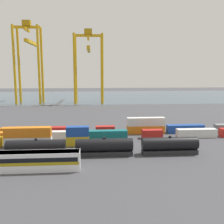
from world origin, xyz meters
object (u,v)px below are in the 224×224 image
shipping_container_10 (107,135)px  shipping_container_17 (64,131)px  shipping_container_19 (146,129)px  shipping_container_9 (60,136)px  gantry_crane_central (89,58)px  shipping_container_8 (12,136)px  gantry_crane_west (29,54)px  shipping_container_16 (21,132)px  shipping_container_11 (152,134)px  freight_tank_row (71,148)px

shipping_container_10 → shipping_container_17: 14.59m
shipping_container_19 → shipping_container_17: bearing=180.0°
shipping_container_9 → gantry_crane_central: 99.46m
shipping_container_8 → gantry_crane_west: gantry_crane_west is taller
shipping_container_17 → shipping_container_19: same height
shipping_container_10 → shipping_container_16: (-26.34, 6.06, 0.00)m
shipping_container_9 → shipping_container_17: size_ratio=0.50×
shipping_container_8 → shipping_container_9: 13.60m
shipping_container_8 → shipping_container_9: (13.60, 0.00, 0.00)m
gantry_crane_west → gantry_crane_central: bearing=0.6°
shipping_container_8 → shipping_container_9: size_ratio=2.00×
shipping_container_17 → shipping_container_8: bearing=-156.5°
gantry_crane_west → shipping_container_11: bearing=-58.8°
shipping_container_11 → shipping_container_17: bearing=167.3°
shipping_container_8 → gantry_crane_west: bearing=100.0°
shipping_container_19 → shipping_container_9: bearing=-167.1°
freight_tank_row → shipping_container_8: 23.45m
freight_tank_row → shipping_container_11: (22.92, 15.14, -0.83)m
freight_tank_row → shipping_container_19: bearing=43.7°
shipping_container_16 → shipping_container_9: bearing=-25.4°
gantry_crane_central → shipping_container_19: bearing=-77.8°
shipping_container_8 → gantry_crane_central: bearing=77.8°
shipping_container_9 → shipping_container_16: size_ratio=0.50×
shipping_container_11 → shipping_container_16: size_ratio=0.50×
shipping_container_16 → shipping_container_17: bearing=0.0°
shipping_container_10 → gantry_crane_central: size_ratio=0.26×
shipping_container_8 → shipping_container_19: same height
shipping_container_9 → shipping_container_16: same height
shipping_container_11 → gantry_crane_central: 101.23m
shipping_container_10 → shipping_container_11: 13.60m
shipping_container_19 → shipping_container_10: bearing=-154.8°
shipping_container_8 → shipping_container_16: size_ratio=1.00×
shipping_container_8 → shipping_container_19: bearing=8.6°
freight_tank_row → shipping_container_19: 30.70m
gantry_crane_central → shipping_container_16: bearing=-102.5°
gantry_crane_west → gantry_crane_central: 37.52m
shipping_container_11 → shipping_container_16: (-39.94, 6.06, 0.00)m
shipping_container_9 → shipping_container_16: bearing=154.6°
shipping_container_8 → shipping_container_10: 27.20m
shipping_container_9 → shipping_container_10: size_ratio=0.50×
shipping_container_16 → gantry_crane_west: 95.36m
shipping_container_8 → gantry_crane_central: size_ratio=0.26×
shipping_container_9 → shipping_container_17: 6.06m
shipping_container_8 → shipping_container_19: (40.07, 6.06, 0.00)m
gantry_crane_west → shipping_container_9: bearing=-72.3°
shipping_container_11 → gantry_crane_west: bearing=121.2°
freight_tank_row → shipping_container_19: size_ratio=5.02×
shipping_container_10 → shipping_container_16: size_ratio=1.00×
shipping_container_19 → freight_tank_row: bearing=-136.3°
shipping_container_10 → shipping_container_17: bearing=155.5°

